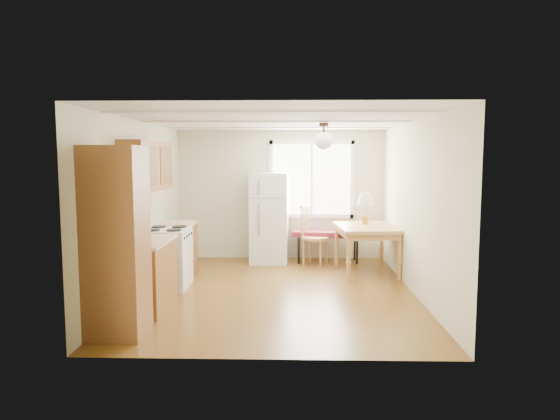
{
  "coord_description": "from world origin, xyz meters",
  "views": [
    {
      "loc": [
        0.23,
        -7.2,
        1.97
      ],
      "look_at": [
        0.03,
        0.6,
        1.15
      ],
      "focal_mm": 32.0,
      "sensor_mm": 36.0,
      "label": 1
    }
  ],
  "objects_px": {
    "dining_table": "(367,232)",
    "chair": "(310,230)",
    "bench": "(327,234)",
    "refrigerator": "(269,218)"
  },
  "relations": [
    {
      "from": "dining_table",
      "to": "chair",
      "type": "xyz_separation_m",
      "value": [
        -0.94,
        0.65,
        -0.07
      ]
    },
    {
      "from": "bench",
      "to": "dining_table",
      "type": "bearing_deg",
      "value": -47.29
    },
    {
      "from": "chair",
      "to": "refrigerator",
      "type": "bearing_deg",
      "value": -170.99
    },
    {
      "from": "refrigerator",
      "to": "bench",
      "type": "xyz_separation_m",
      "value": [
        1.09,
        -0.0,
        -0.31
      ]
    },
    {
      "from": "refrigerator",
      "to": "bench",
      "type": "bearing_deg",
      "value": 2.56
    },
    {
      "from": "bench",
      "to": "dining_table",
      "type": "distance_m",
      "value": 1.06
    },
    {
      "from": "dining_table",
      "to": "chair",
      "type": "bearing_deg",
      "value": 140.87
    },
    {
      "from": "refrigerator",
      "to": "chair",
      "type": "relative_size",
      "value": 1.53
    },
    {
      "from": "dining_table",
      "to": "chair",
      "type": "height_order",
      "value": "chair"
    },
    {
      "from": "refrigerator",
      "to": "dining_table",
      "type": "relative_size",
      "value": 1.23
    }
  ]
}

